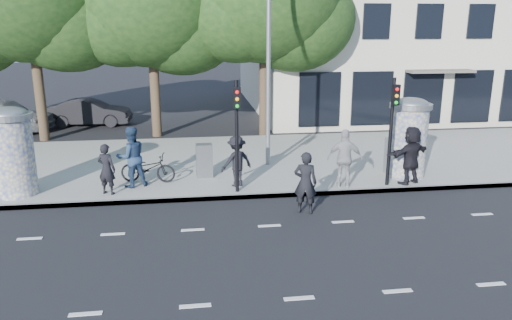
{
  "coord_description": "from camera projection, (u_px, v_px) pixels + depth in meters",
  "views": [
    {
      "loc": [
        -1.98,
        -10.59,
        5.16
      ],
      "look_at": [
        -0.07,
        3.5,
        1.22
      ],
      "focal_mm": 35.0,
      "sensor_mm": 36.0,
      "label": 1
    }
  ],
  "objects": [
    {
      "name": "lane_dash_far",
      "position": [
        269.0,
        226.0,
        13.09
      ],
      "size": [
        32.0,
        0.12,
        0.01
      ],
      "primitive_type": "cube",
      "color": "silver",
      "rests_on": "ground"
    },
    {
      "name": "cabinet_left",
      "position": [
        204.0,
        160.0,
        16.63
      ],
      "size": [
        0.55,
        0.41,
        1.12
      ],
      "primitive_type": "cube",
      "rotation": [
        0.0,
        0.0,
        0.05
      ],
      "color": "slate",
      "rests_on": "sidewalk"
    },
    {
      "name": "curb",
      "position": [
        258.0,
        196.0,
        15.12
      ],
      "size": [
        40.0,
        0.1,
        0.16
      ],
      "primitive_type": "cube",
      "color": "slate",
      "rests_on": "ground"
    },
    {
      "name": "ad_column_right",
      "position": [
        409.0,
        136.0,
        16.5
      ],
      "size": [
        1.36,
        1.36,
        2.65
      ],
      "color": "beige",
      "rests_on": "sidewalk"
    },
    {
      "name": "sidewalk",
      "position": [
        244.0,
        161.0,
        18.89
      ],
      "size": [
        40.0,
        8.0,
        0.15
      ],
      "primitive_type": "cube",
      "color": "gray",
      "rests_on": "ground"
    },
    {
      "name": "tree_near_left",
      "position": [
        150.0,
        1.0,
        21.8
      ],
      "size": [
        6.8,
        6.8,
        8.97
      ],
      "color": "#38281C",
      "rests_on": "ground"
    },
    {
      "name": "ped_b",
      "position": [
        107.0,
        169.0,
        14.89
      ],
      "size": [
        0.67,
        0.57,
        1.56
      ],
      "primitive_type": "imported",
      "rotation": [
        0.0,
        0.0,
        2.72
      ],
      "color": "black",
      "rests_on": "sidewalk"
    },
    {
      "name": "traffic_pole_far",
      "position": [
        392.0,
        121.0,
        15.32
      ],
      "size": [
        0.22,
        0.31,
        3.4
      ],
      "color": "black",
      "rests_on": "sidewalk"
    },
    {
      "name": "ped_e",
      "position": [
        345.0,
        158.0,
        15.5
      ],
      "size": [
        1.2,
        0.87,
        1.85
      ],
      "primitive_type": "imported",
      "rotation": [
        0.0,
        0.0,
        2.89
      ],
      "color": "#9B9C9E",
      "rests_on": "sidewalk"
    },
    {
      "name": "ground",
      "position": [
        279.0,
        249.0,
        11.75
      ],
      "size": [
        120.0,
        120.0,
        0.0
      ],
      "primitive_type": "plane",
      "color": "black",
      "rests_on": "ground"
    },
    {
      "name": "ped_c",
      "position": [
        131.0,
        157.0,
        15.51
      ],
      "size": [
        1.14,
        1.03,
        1.92
      ],
      "primitive_type": "imported",
      "rotation": [
        0.0,
        0.0,
        3.53
      ],
      "color": "navy",
      "rests_on": "sidewalk"
    },
    {
      "name": "street_lamp",
      "position": [
        269.0,
        33.0,
        16.91
      ],
      "size": [
        0.25,
        0.93,
        8.0
      ],
      "color": "slate",
      "rests_on": "sidewalk"
    },
    {
      "name": "traffic_pole_near",
      "position": [
        237.0,
        125.0,
        14.7
      ],
      "size": [
        0.22,
        0.31,
        3.4
      ],
      "color": "black",
      "rests_on": "sidewalk"
    },
    {
      "name": "cabinet_right",
      "position": [
        395.0,
        156.0,
        17.01
      ],
      "size": [
        0.64,
        0.51,
        1.23
      ],
      "primitive_type": "cube",
      "rotation": [
        0.0,
        0.0,
        0.15
      ],
      "color": "gray",
      "rests_on": "sidewalk"
    },
    {
      "name": "ped_d",
      "position": [
        237.0,
        161.0,
        15.61
      ],
      "size": [
        1.2,
        0.96,
        1.62
      ],
      "primitive_type": "imported",
      "rotation": [
        0.0,
        0.0,
        3.54
      ],
      "color": "black",
      "rests_on": "sidewalk"
    },
    {
      "name": "ad_column_left",
      "position": [
        12.0,
        149.0,
        14.7
      ],
      "size": [
        1.36,
        1.36,
        2.65
      ],
      "color": "beige",
      "rests_on": "sidewalk"
    },
    {
      "name": "lane_dash_near",
      "position": [
        299.0,
        298.0,
        9.65
      ],
      "size": [
        32.0,
        0.12,
        0.01
      ],
      "primitive_type": "cube",
      "color": "silver",
      "rests_on": "ground"
    },
    {
      "name": "man_road",
      "position": [
        305.0,
        183.0,
        13.78
      ],
      "size": [
        0.74,
        0.6,
        1.76
      ],
      "primitive_type": "imported",
      "rotation": [
        0.0,
        0.0,
        2.82
      ],
      "color": "black",
      "rests_on": "ground"
    },
    {
      "name": "car_mid",
      "position": [
        90.0,
        112.0,
        25.66
      ],
      "size": [
        1.68,
        4.2,
        1.36
      ],
      "primitive_type": "imported",
      "rotation": [
        0.0,
        0.0,
        1.51
      ],
      "color": "black",
      "rests_on": "ground"
    },
    {
      "name": "building",
      "position": [
        413.0,
        8.0,
        30.79
      ],
      "size": [
        20.3,
        15.85,
        12.0
      ],
      "color": "beige",
      "rests_on": "ground"
    },
    {
      "name": "ped_f",
      "position": [
        411.0,
        155.0,
        15.84
      ],
      "size": [
        1.84,
        1.27,
        1.87
      ],
      "primitive_type": "imported",
      "rotation": [
        0.0,
        0.0,
        3.56
      ],
      "color": "black",
      "rests_on": "sidewalk"
    },
    {
      "name": "bicycle",
      "position": [
        148.0,
        168.0,
        16.08
      ],
      "size": [
        0.96,
        1.86,
        0.93
      ],
      "primitive_type": "imported",
      "rotation": [
        0.0,
        0.0,
        1.37
      ],
      "color": "black",
      "rests_on": "sidewalk"
    },
    {
      "name": "car_left",
      "position": [
        3.0,
        115.0,
        24.2
      ],
      "size": [
        2.96,
        5.08,
        1.62
      ],
      "primitive_type": "imported",
      "rotation": [
        0.0,
        0.0,
        1.34
      ],
      "color": "slate",
      "rests_on": "ground"
    }
  ]
}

